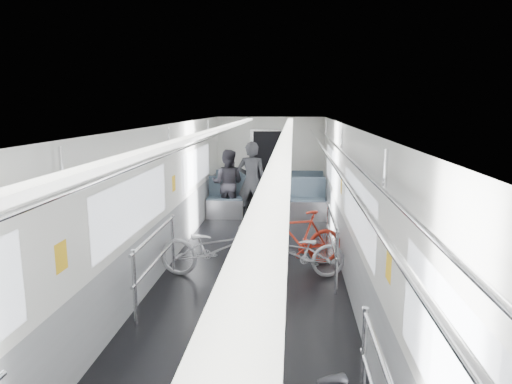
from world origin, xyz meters
TOP-DOWN VIEW (x-y plane):
  - car_shell at (0.00, 1.78)m, footprint 3.02×14.01m
  - bike_left_far at (-0.58, 1.02)m, footprint 1.88×0.85m
  - bike_right_mid at (0.70, 1.07)m, footprint 1.68×0.87m
  - bike_right_far at (0.74, 1.67)m, footprint 1.65×0.97m
  - bike_aisle at (0.21, 4.80)m, footprint 0.88×1.85m
  - person_standing at (-0.33, 4.80)m, footprint 0.74×0.53m
  - person_seated at (-0.95, 5.08)m, footprint 0.89×0.73m

SIDE VIEW (x-z plane):
  - bike_right_mid at x=0.70m, z-range 0.00..0.84m
  - bike_aisle at x=0.21m, z-range 0.00..0.93m
  - bike_left_far at x=-0.58m, z-range 0.00..0.95m
  - bike_right_far at x=0.74m, z-range 0.00..0.96m
  - person_seated at x=-0.95m, z-range 0.00..1.66m
  - person_standing at x=-0.33m, z-range 0.00..1.89m
  - car_shell at x=0.00m, z-range -0.08..2.33m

